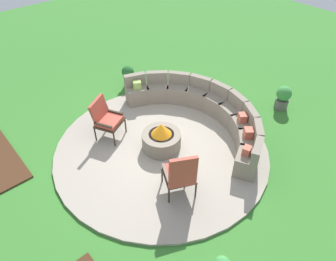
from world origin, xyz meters
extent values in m
plane|color=#387A2D|center=(0.00, 0.00, 0.00)|extent=(24.00, 24.00, 0.00)
cylinder|color=#9E9384|center=(0.00, 0.00, 0.03)|extent=(4.92, 4.92, 0.06)
cylinder|color=gray|center=(0.00, 0.00, 0.26)|extent=(0.89, 0.89, 0.40)
cylinder|color=black|center=(0.00, 0.00, 0.43)|extent=(0.58, 0.58, 0.06)
cone|color=orange|center=(0.00, 0.00, 0.60)|extent=(0.46, 0.46, 0.28)
cube|color=gray|center=(1.75, 0.86, 0.30)|extent=(0.66, 0.72, 0.49)
cube|color=gray|center=(1.88, 0.92, 0.71)|extent=(0.40, 0.59, 0.32)
cube|color=gray|center=(1.43, 1.32, 0.30)|extent=(0.72, 0.73, 0.49)
cube|color=gray|center=(1.53, 1.42, 0.71)|extent=(0.51, 0.53, 0.32)
cube|color=gray|center=(0.99, 1.68, 0.30)|extent=(0.72, 0.68, 0.49)
cube|color=gray|center=(1.06, 1.80, 0.71)|extent=(0.58, 0.43, 0.32)
cube|color=gray|center=(0.47, 1.89, 0.30)|extent=(0.67, 0.57, 0.49)
cube|color=gray|center=(0.50, 2.03, 0.71)|extent=(0.60, 0.29, 0.32)
cube|color=gray|center=(-0.09, 1.94, 0.30)|extent=(0.60, 0.48, 0.49)
cube|color=gray|center=(-0.10, 2.09, 0.71)|extent=(0.58, 0.19, 0.32)
cube|color=gray|center=(-0.65, 1.84, 0.30)|extent=(0.69, 0.62, 0.49)
cube|color=gray|center=(-0.70, 1.97, 0.71)|extent=(0.60, 0.34, 0.32)
cube|color=gray|center=(-1.15, 1.57, 0.30)|extent=(0.73, 0.70, 0.49)
cube|color=gray|center=(-1.23, 1.69, 0.71)|extent=(0.56, 0.47, 0.32)
cube|color=gray|center=(-1.55, 1.18, 0.30)|extent=(0.71, 0.73, 0.49)
cube|color=gray|center=(-1.66, 1.27, 0.71)|extent=(0.48, 0.56, 0.32)
cube|color=gray|center=(-1.82, 0.69, 0.30)|extent=(0.62, 0.70, 0.49)
cube|color=gray|center=(-1.96, 0.74, 0.71)|extent=(0.35, 0.60, 0.32)
cube|color=#BC5B47|center=(1.70, 0.84, 0.64)|extent=(0.20, 0.22, 0.18)
cube|color=#BC5B47|center=(0.96, 1.63, 0.65)|extent=(0.26, 0.25, 0.20)
cube|color=#BC5B47|center=(1.39, 1.29, 0.65)|extent=(0.27, 0.27, 0.21)
cube|color=#93B756|center=(-1.77, 0.67, 0.65)|extent=(0.26, 0.27, 0.21)
cylinder|color=#2D2319|center=(-1.00, -0.30, 0.25)|extent=(0.04, 0.04, 0.38)
cylinder|color=#2D2319|center=(-0.75, -0.79, 0.25)|extent=(0.04, 0.04, 0.38)
cylinder|color=#2D2319|center=(-1.46, -0.52, 0.25)|extent=(0.04, 0.04, 0.38)
cylinder|color=#2D2319|center=(-1.20, -1.02, 0.25)|extent=(0.04, 0.04, 0.38)
cube|color=#2D2319|center=(-1.10, -0.66, 0.47)|extent=(0.75, 0.77, 0.05)
cube|color=#B24738|center=(-1.10, -0.66, 0.54)|extent=(0.69, 0.71, 0.09)
cube|color=#B24738|center=(-1.31, -0.76, 0.77)|extent=(0.38, 0.60, 0.61)
cube|color=#2D2319|center=(-1.22, -0.42, 0.60)|extent=(0.43, 0.25, 0.04)
cube|color=#2D2319|center=(-0.98, -0.89, 0.60)|extent=(0.43, 0.25, 0.04)
cylinder|color=#2D2319|center=(0.80, -0.67, 0.25)|extent=(0.04, 0.04, 0.38)
cylinder|color=#2D2319|center=(1.04, -0.18, 0.25)|extent=(0.04, 0.04, 0.38)
cylinder|color=#2D2319|center=(1.28, -0.91, 0.25)|extent=(0.04, 0.04, 0.38)
cylinder|color=#2D2319|center=(1.53, -0.43, 0.25)|extent=(0.04, 0.04, 0.38)
cube|color=#2D2319|center=(1.16, -0.55, 0.47)|extent=(0.77, 0.77, 0.05)
cube|color=#B24738|center=(1.16, -0.55, 0.54)|extent=(0.71, 0.71, 0.09)
cube|color=#B24738|center=(1.39, -0.66, 0.81)|extent=(0.35, 0.56, 0.68)
cube|color=#2D2319|center=(1.05, -0.78, 0.60)|extent=(0.46, 0.26, 0.04)
cube|color=#2D2319|center=(1.28, -0.32, 0.60)|extent=(0.46, 0.26, 0.04)
cylinder|color=brown|center=(-2.76, 1.06, 0.16)|extent=(0.29, 0.29, 0.33)
sphere|color=#236028|center=(-2.76, 1.06, 0.48)|extent=(0.36, 0.36, 0.36)
cylinder|color=#605B56|center=(0.91, 3.52, 0.14)|extent=(0.35, 0.35, 0.27)
sphere|color=#3D8E42|center=(0.91, 3.52, 0.46)|extent=(0.40, 0.40, 0.40)
camera|label=1|loc=(3.99, -3.32, 4.95)|focal=32.64mm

